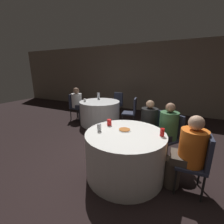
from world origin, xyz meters
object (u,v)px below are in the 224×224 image
table_near (125,153)px  chair_far_west (75,104)px  bottle_far (99,96)px  person_green_jacket (165,132)px  person_orange_shirt (186,153)px  chair_near_east (199,159)px  soda_can_red (162,132)px  chair_far_north (117,102)px  soda_can_silver (99,127)px  chair_near_north (150,126)px  chair_near_northeast (171,133)px  pizza_plate_near (124,130)px  person_black_shirt (147,127)px  chair_far_east (132,110)px  table_far (100,112)px  person_white_shirt (78,103)px

table_near → chair_far_west: bearing=143.6°
chair_far_west → bottle_far: 0.93m
chair_far_west → person_green_jacket: (3.28, -1.29, 0.05)m
person_green_jacket → person_orange_shirt: bearing=155.0°
chair_near_east → soda_can_red: chair_near_east is taller
chair_far_north → soda_can_silver: 3.36m
chair_near_north → chair_far_west: size_ratio=1.00×
table_near → chair_near_northeast: chair_near_northeast is taller
bottle_far → person_green_jacket: bearing=-33.1°
chair_near_east → pizza_plate_near: bearing=85.0°
person_green_jacket → person_black_shirt: person_green_jacket is taller
chair_far_north → person_green_jacket: (2.07, -2.31, 0.05)m
person_green_jacket → soda_can_red: person_green_jacket is taller
chair_near_northeast → person_orange_shirt: person_orange_shirt is taller
pizza_plate_near → chair_far_west: bearing=144.4°
chair_far_east → soda_can_silver: chair_far_east is taller
table_far → soda_can_silver: 2.50m
chair_far_east → soda_can_red: 2.39m
chair_near_north → chair_far_west: (-2.92, 0.97, 0.00)m
person_white_shirt → soda_can_silver: (2.17, -2.14, 0.22)m
person_orange_shirt → soda_can_red: size_ratio=9.46×
chair_near_north → chair_near_northeast: same height
person_black_shirt → pizza_plate_near: size_ratio=5.06×
table_near → chair_far_east: size_ratio=1.44×
person_black_shirt → person_white_shirt: (-2.74, 1.13, 0.01)m
chair_near_north → chair_near_northeast: 0.49m
soda_can_red → pizza_plate_near: bearing=-176.4°
chair_far_west → person_orange_shirt: (3.65, -1.97, 0.05)m
person_black_shirt → soda_can_red: size_ratio=9.27×
chair_near_northeast → bottle_far: 2.97m
table_far → chair_far_east: chair_far_east is taller
person_green_jacket → person_black_shirt: 0.42m
soda_can_silver → pizza_plate_near: bearing=30.3°
chair_near_northeast → soda_can_red: bearing=119.6°
person_black_shirt → soda_can_red: 0.89m
chair_near_east → person_green_jacket: size_ratio=0.79×
chair_near_northeast → person_black_shirt: 0.48m
table_near → bottle_far: (-1.93, 2.34, 0.48)m
chair_far_north → person_green_jacket: 3.10m
person_green_jacket → chair_far_north: bearing=-12.0°
chair_far_west → person_black_shirt: bearing=70.3°
chair_far_west → person_green_jacket: person_green_jacket is taller
pizza_plate_near → bottle_far: bottle_far is taller
person_orange_shirt → soda_can_silver: person_orange_shirt is taller
chair_far_west → person_black_shirt: (2.90, -1.13, 0.04)m
pizza_plate_near → person_black_shirt: bearing=75.5°
person_orange_shirt → pizza_plate_near: 0.97m
chair_near_east → bottle_far: size_ratio=4.18×
chair_near_north → person_orange_shirt: size_ratio=0.78×
chair_near_north → person_orange_shirt: bearing=135.8°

